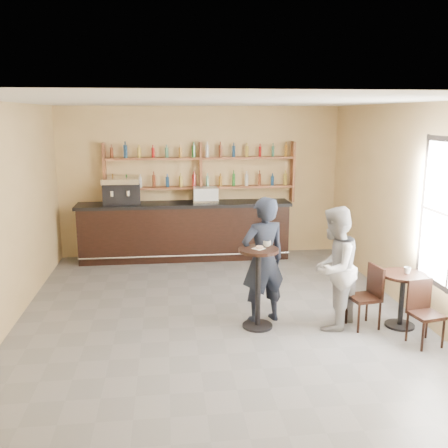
{
  "coord_description": "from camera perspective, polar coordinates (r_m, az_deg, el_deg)",
  "views": [
    {
      "loc": [
        -0.73,
        -7.2,
        3.02
      ],
      "look_at": [
        0.2,
        0.8,
        1.25
      ],
      "focal_mm": 40.0,
      "sensor_mm": 36.0,
      "label": 1
    }
  ],
  "objects": [
    {
      "name": "chair_south",
      "position": [
        7.23,
        22.11,
        -9.51
      ],
      "size": [
        0.44,
        0.44,
        0.87
      ],
      "primitive_type": null,
      "rotation": [
        0.0,
        0.0,
        0.18
      ],
      "color": "black",
      "rests_on": "floor"
    },
    {
      "name": "cafe_table",
      "position": [
        7.71,
        19.63,
        -8.2
      ],
      "size": [
        0.75,
        0.75,
        0.8
      ],
      "primitive_type": null,
      "rotation": [
        0.0,
        0.0,
        -0.2
      ],
      "color": "black",
      "rests_on": "floor"
    },
    {
      "name": "patron_second",
      "position": [
        7.28,
        12.45,
        -4.95
      ],
      "size": [
        1.07,
        1.09,
        1.77
      ],
      "primitive_type": "imported",
      "rotation": [
        0.0,
        0.0,
        -2.29
      ],
      "color": "#939398",
      "rests_on": "floor"
    },
    {
      "name": "wall_right",
      "position": [
        8.23,
        20.45,
        1.68
      ],
      "size": [
        0.0,
        7.0,
        7.0
      ],
      "primitive_type": "plane",
      "rotation": [
        1.57,
        0.0,
        -1.57
      ],
      "color": "tan",
      "rests_on": "floor"
    },
    {
      "name": "shelf_unit",
      "position": [
        10.66,
        -2.68,
        5.86
      ],
      "size": [
        4.0,
        0.26,
        1.4
      ],
      "primitive_type": null,
      "color": "brown",
      "rests_on": "wall_back"
    },
    {
      "name": "chair_west",
      "position": [
        7.51,
        15.69,
        -8.03
      ],
      "size": [
        0.45,
        0.45,
        0.91
      ],
      "primitive_type": null,
      "rotation": [
        0.0,
        0.0,
        -1.41
      ],
      "color": "black",
      "rests_on": "floor"
    },
    {
      "name": "wall_left",
      "position": [
        7.68,
        -23.71,
        0.69
      ],
      "size": [
        0.0,
        7.0,
        7.0
      ],
      "primitive_type": "plane",
      "rotation": [
        1.57,
        0.0,
        1.57
      ],
      "color": "tan",
      "rests_on": "floor"
    },
    {
      "name": "floor",
      "position": [
        7.84,
        -0.79,
        -10.26
      ],
      "size": [
        7.0,
        7.0,
        0.0
      ],
      "primitive_type": "plane",
      "color": "slate",
      "rests_on": "ground"
    },
    {
      "name": "cup_pedestal",
      "position": [
        7.14,
        4.94,
        -2.24
      ],
      "size": [
        0.13,
        0.13,
        0.09
      ],
      "primitive_type": "imported",
      "rotation": [
        0.0,
        0.0,
        -0.22
      ],
      "color": "white",
      "rests_on": "pedestal_table"
    },
    {
      "name": "pastry_case",
      "position": [
        10.51,
        -2.15,
        3.34
      ],
      "size": [
        0.53,
        0.42,
        0.32
      ],
      "primitive_type": null,
      "rotation": [
        0.0,
        0.0,
        0.0
      ],
      "color": "silver",
      "rests_on": "bar_counter"
    },
    {
      "name": "liquor_bottles",
      "position": [
        10.64,
        -2.69,
        6.77
      ],
      "size": [
        3.68,
        0.1,
        1.0
      ],
      "primitive_type": null,
      "color": "#8C5919",
      "rests_on": "shelf_unit"
    },
    {
      "name": "wall_back",
      "position": [
        10.81,
        -2.72,
        4.84
      ],
      "size": [
        7.0,
        0.0,
        7.0
      ],
      "primitive_type": "plane",
      "rotation": [
        1.57,
        0.0,
        0.0
      ],
      "color": "tan",
      "rests_on": "floor"
    },
    {
      "name": "pedestal_table",
      "position": [
        7.2,
        3.91,
        -7.35
      ],
      "size": [
        0.6,
        0.6,
        1.18
      ],
      "primitive_type": null,
      "rotation": [
        0.0,
        0.0,
        -0.05
      ],
      "color": "black",
      "rests_on": "floor"
    },
    {
      "name": "cup_cafe",
      "position": [
        7.59,
        20.22,
        -4.99
      ],
      "size": [
        0.13,
        0.13,
        0.09
      ],
      "primitive_type": "imported",
      "rotation": [
        0.0,
        0.0,
        0.33
      ],
      "color": "white",
      "rests_on": "cafe_table"
    },
    {
      "name": "donut",
      "position": [
        7.01,
        4.08,
        -2.67
      ],
      "size": [
        0.14,
        0.14,
        0.04
      ],
      "primitive_type": "torus",
      "rotation": [
        0.0,
        0.0,
        0.34
      ],
      "color": "#BF7A46",
      "rests_on": "napkin"
    },
    {
      "name": "bar_counter",
      "position": [
        10.63,
        -4.51,
        -0.78
      ],
      "size": [
        4.47,
        0.87,
        1.21
      ],
      "primitive_type": null,
      "color": "black",
      "rests_on": "floor"
    },
    {
      "name": "espresso_machine",
      "position": [
        10.5,
        -11.68,
        3.7
      ],
      "size": [
        0.8,
        0.56,
        0.54
      ],
      "primitive_type": null,
      "rotation": [
        0.0,
        0.0,
        0.1
      ],
      "color": "black",
      "rests_on": "bar_counter"
    },
    {
      "name": "napkin",
      "position": [
        7.03,
        3.98,
        -2.81
      ],
      "size": [
        0.21,
        0.21,
        0.0
      ],
      "primitive_type": "cube",
      "rotation": [
        0.0,
        0.0,
        0.72
      ],
      "color": "white",
      "rests_on": "pedestal_table"
    },
    {
      "name": "man_main",
      "position": [
        7.32,
        4.49,
        -4.15
      ],
      "size": [
        0.78,
        0.62,
        1.88
      ],
      "primitive_type": "imported",
      "rotation": [
        0.0,
        0.0,
        3.43
      ],
      "color": "black",
      "rests_on": "floor"
    },
    {
      "name": "wall_front",
      "position": [
        4.02,
        4.31,
        -8.26
      ],
      "size": [
        7.0,
        0.0,
        7.0
      ],
      "primitive_type": "plane",
      "rotation": [
        -1.57,
        0.0,
        0.0
      ],
      "color": "tan",
      "rests_on": "floor"
    },
    {
      "name": "ceiling",
      "position": [
        7.24,
        -0.86,
        13.83
      ],
      "size": [
        7.0,
        7.0,
        0.0
      ],
      "primitive_type": "plane",
      "rotation": [
        3.14,
        0.0,
        0.0
      ],
      "color": "white",
      "rests_on": "wall_back"
    }
  ]
}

